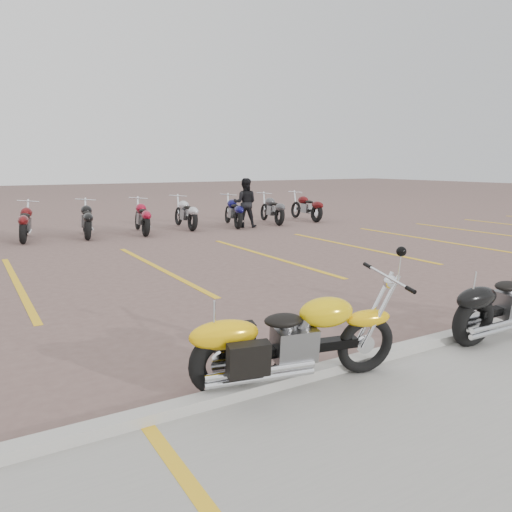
{
  "coord_description": "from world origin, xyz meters",
  "views": [
    {
      "loc": [
        -3.46,
        -5.79,
        2.15
      ],
      "look_at": [
        0.4,
        0.72,
        0.75
      ],
      "focal_mm": 35.0,
      "sensor_mm": 36.0,
      "label": 1
    }
  ],
  "objects": [
    {
      "name": "person_b",
      "position": [
        4.93,
        9.09,
        0.84
      ],
      "size": [
        1.03,
        0.98,
        1.67
      ],
      "primitive_type": "imported",
      "rotation": [
        0.0,
        0.0,
        2.56
      ],
      "color": "black",
      "rests_on": "ground"
    },
    {
      "name": "yellow_cruiser",
      "position": [
        -0.81,
        -1.99,
        0.44
      ],
      "size": [
        2.14,
        0.57,
        0.89
      ],
      "rotation": [
        0.11,
        0.0,
        -0.2
      ],
      "color": "black",
      "rests_on": "ground"
    },
    {
      "name": "bg_bike_row",
      "position": [
        -1.12,
        9.67,
        0.55
      ],
      "size": [
        19.12,
        2.08,
        1.1
      ],
      "color": "black",
      "rests_on": "ground"
    },
    {
      "name": "flame_cruiser",
      "position": [
        2.31,
        -2.21,
        0.43
      ],
      "size": [
        2.1,
        0.31,
        0.87
      ],
      "rotation": [
        0.09,
        0.0,
        -0.01
      ],
      "color": "black",
      "rests_on": "ground"
    },
    {
      "name": "parking_stripes",
      "position": [
        0.0,
        4.0,
        0.0
      ],
      "size": [
        38.0,
        5.5,
        0.01
      ],
      "primitive_type": null,
      "color": "gold",
      "rests_on": "ground"
    },
    {
      "name": "ground",
      "position": [
        0.0,
        0.0,
        0.0
      ],
      "size": [
        100.0,
        100.0,
        0.0
      ],
      "primitive_type": "plane",
      "color": "#715851",
      "rests_on": "ground"
    },
    {
      "name": "curb",
      "position": [
        0.0,
        -2.0,
        0.06
      ],
      "size": [
        60.0,
        0.18,
        0.12
      ],
      "primitive_type": "cube",
      "color": "#ADAAA3",
      "rests_on": "ground"
    }
  ]
}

